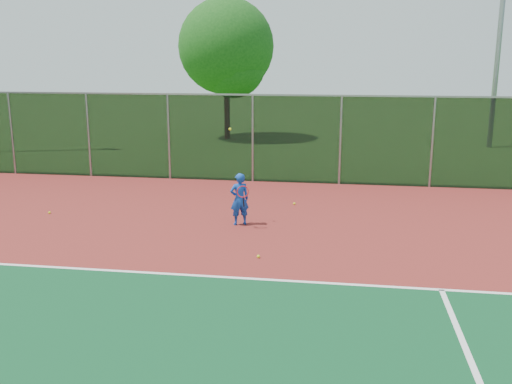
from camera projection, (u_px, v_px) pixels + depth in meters
The scene contains 9 objects.
ground at pixel (328, 367), 8.02m from camera, with size 120.00×120.00×0.00m, color #2A621C.
court_apron at pixel (332, 306), 9.94m from camera, with size 30.00×20.00×0.02m, color maroon.
fence_back at pixel (340, 139), 19.20m from camera, with size 30.00×0.06×3.03m.
tennis_player at pixel (240, 199), 14.64m from camera, with size 0.60×0.67×2.50m.
practice_ball_0 at pixel (258, 256), 12.31m from camera, with size 0.07×0.07×0.07m, color #E2F01B.
practice_ball_1 at pixel (49, 213), 15.80m from camera, with size 0.07×0.07×0.07m, color #E2F01B.
practice_ball_4 at pixel (294, 204), 16.77m from camera, with size 0.07×0.07×0.07m, color #E2F01B.
floodlight_n at pixel (503, 3), 26.20m from camera, with size 0.90×0.40×11.84m.
tree_back_left at pixel (228, 51), 29.58m from camera, with size 4.98×4.98×7.32m.
Camera 1 is at (0.09, -7.31, 4.23)m, focal length 40.00 mm.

